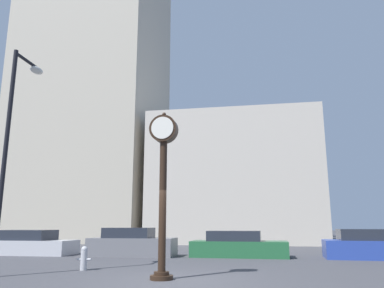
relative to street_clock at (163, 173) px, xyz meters
The scene contains 10 objects.
ground_plane 3.05m from the street_clock, 24.56° to the right, with size 200.00×200.00×0.00m, color #424247.
building_tall_tower 32.35m from the street_clock, 119.65° to the left, with size 12.81×12.00×40.38m.
building_storefront_row 23.95m from the street_clock, 88.16° to the left, with size 14.04×12.00×10.74m.
street_clock is the anchor object (origin of this frame).
car_silver 12.01m from the street_clock, 139.89° to the left, with size 4.42×1.92×1.24m.
car_grey 8.68m from the street_clock, 114.91° to the left, with size 4.24×1.80×1.36m.
car_green 8.56m from the street_clock, 78.08° to the left, with size 4.63×1.95×1.22m.
car_blue 11.26m from the street_clock, 46.73° to the left, with size 3.93×2.14×1.32m.
fire_hydrant_far 4.43m from the street_clock, 152.12° to the left, with size 0.51×0.22×0.79m.
street_lamp_left 5.32m from the street_clock, behind, with size 0.36×1.57×7.22m.
Camera 1 is at (2.41, -10.53, 1.51)m, focal length 35.00 mm.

